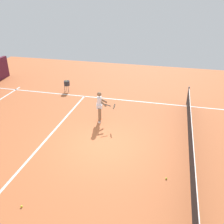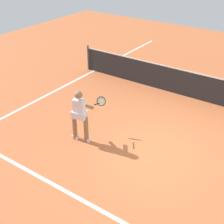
% 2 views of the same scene
% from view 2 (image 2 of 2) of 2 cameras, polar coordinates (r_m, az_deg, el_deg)
% --- Properties ---
extents(ground_plane, '(25.40, 25.40, 0.00)m').
position_cam_2_polar(ground_plane, '(8.72, 8.14, -7.20)').
color(ground_plane, '#C66638').
extents(service_line_marking, '(9.85, 0.10, 0.01)m').
position_cam_2_polar(service_line_marking, '(7.10, -1.85, -17.44)').
color(service_line_marking, white).
rests_on(service_line_marking, ground).
extents(sideline_left_marking, '(0.10, 17.54, 0.01)m').
position_cam_2_polar(sideline_left_marking, '(11.36, -14.36, 1.57)').
color(sideline_left_marking, white).
rests_on(sideline_left_marking, ground).
extents(court_net, '(10.53, 0.08, 1.06)m').
position_cam_2_polar(court_net, '(11.38, 16.76, 4.06)').
color(court_net, '#4C4C51').
rests_on(court_net, ground).
extents(tennis_player, '(0.68, 1.05, 1.55)m').
position_cam_2_polar(tennis_player, '(8.73, -5.75, -0.30)').
color(tennis_player, '#8C6647').
rests_on(tennis_player, ground).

